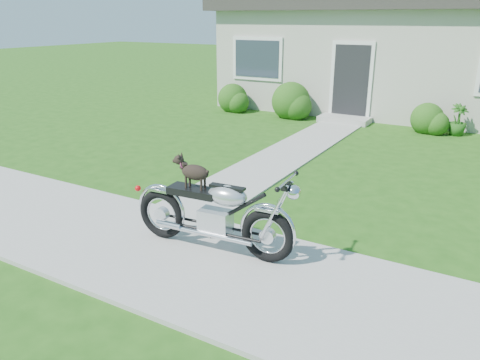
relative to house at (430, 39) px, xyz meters
name	(u,v)px	position (x,y,z in m)	size (l,w,h in m)	color
ground	(233,272)	(0.00, -11.99, -2.16)	(80.00, 80.00, 0.00)	#235114
sidewalk	(233,270)	(0.00, -11.99, -2.14)	(24.00, 2.20, 0.04)	#9E9B93
walkway	(291,152)	(-1.50, -6.99, -2.14)	(1.20, 8.00, 0.03)	#9E9B93
house	(430,39)	(0.00, 0.00, 0.00)	(12.60, 7.03, 4.50)	beige
shrub_row	(390,113)	(-0.23, -3.49, -1.74)	(10.90, 1.13, 1.13)	#275416
potted_plant_left	(284,105)	(-3.35, -3.44, -1.81)	(0.63, 0.55, 0.70)	#1F5416
potted_plant_right	(458,120)	(1.43, -3.44, -1.76)	(0.44, 0.44, 0.79)	#245B19
motorcycle_with_dog	(214,212)	(-0.44, -11.69, -1.60)	(2.22, 0.60, 1.17)	black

